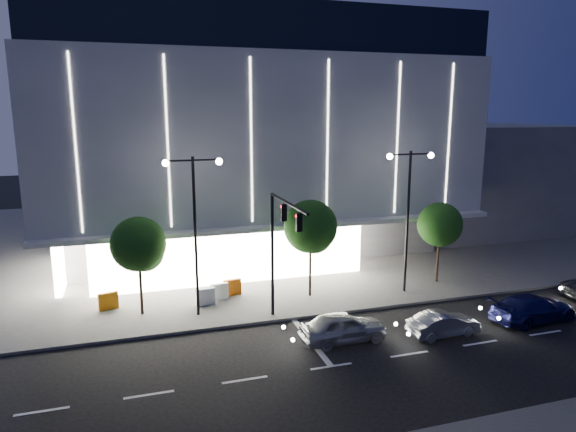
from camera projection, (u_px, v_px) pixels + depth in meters
The scene contains 17 objects.
ground at pixel (280, 358), 24.07m from camera, with size 160.00×160.00×0.00m, color black.
sidewalk_museum at pixel (259, 234), 47.95m from camera, with size 70.00×40.00×0.15m, color #474747.
museum at pixel (240, 135), 43.92m from camera, with size 30.00×25.80×18.00m.
annex_building at pixel (455, 173), 53.04m from camera, with size 16.00×20.00×10.00m, color #4C4C51.
traffic_mast at pixel (280, 236), 26.46m from camera, with size 0.33×5.89×7.07m.
street_lamp_west at pixel (195, 213), 27.61m from camera, with size 3.16×0.36×9.00m.
street_lamp_east at pixel (408, 201), 31.37m from camera, with size 3.16×0.36×9.00m.
tree_left at pixel (139, 247), 28.09m from camera, with size 3.02×3.02×5.72m.
tree_mid at pixel (311, 230), 30.92m from camera, with size 3.25×3.25×6.15m.
tree_right at pixel (440, 227), 33.62m from camera, with size 2.91×2.91×5.51m.
car_lead at pixel (343, 327), 25.62m from camera, with size 1.78×4.43×1.51m, color #969A9D.
car_second at pixel (443, 324), 26.32m from camera, with size 1.32×3.78×1.25m, color #919398.
car_third at pixel (533, 308), 28.14m from camera, with size 2.08×5.11×1.48m, color #151752.
barrier_a at pixel (108, 301), 29.42m from camera, with size 1.10×0.25×1.00m, color #CD6A0B.
barrier_b at pixel (219, 292), 30.95m from camera, with size 1.10×0.25×1.00m, color white.
barrier_c at pixel (232, 287), 31.71m from camera, with size 1.10×0.25×1.00m, color #C5540A.
barrier_d at pixel (205, 297), 30.11m from camera, with size 1.10×0.25×1.00m, color silver.
Camera 1 is at (-6.20, -21.35, 11.38)m, focal length 32.00 mm.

